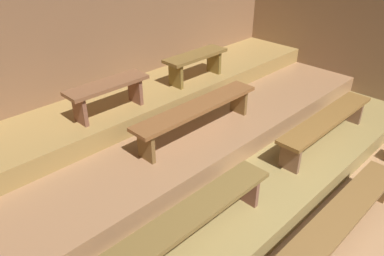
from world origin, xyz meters
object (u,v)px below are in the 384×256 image
object	(u,v)px
bench_upper_left	(108,90)
bench_upper_right	(196,60)
bench_lower_left	(190,218)
bench_middle_center	(198,111)
bench_lower_right	(327,122)
bench_floor_center	(341,217)

from	to	relation	value
bench_upper_left	bench_upper_right	size ratio (longest dim) A/B	1.00
bench_lower_left	bench_upper_left	size ratio (longest dim) A/B	1.84
bench_middle_center	bench_upper_right	size ratio (longest dim) A/B	1.78
bench_lower_right	bench_upper_left	bearing A→B (deg)	136.44
bench_floor_center	bench_middle_center	bearing A→B (deg)	91.40
bench_upper_left	bench_lower_left	bearing A→B (deg)	-104.24
bench_lower_left	bench_upper_left	distance (m)	1.99
bench_lower_right	bench_upper_right	distance (m)	1.99
bench_upper_left	bench_upper_right	xyz separation A→B (m)	(1.50, 0.00, 0.00)
bench_upper_left	bench_middle_center	bearing A→B (deg)	-50.12
bench_middle_center	bench_upper_right	bearing A→B (deg)	45.62
bench_floor_center	bench_upper_right	distance (m)	2.90
bench_lower_left	bench_lower_right	distance (m)	2.45
bench_floor_center	bench_lower_left	bearing A→B (deg)	145.45
bench_lower_left	bench_upper_left	bearing A→B (deg)	75.76
bench_upper_right	bench_lower_right	bearing A→B (deg)	-75.76
bench_floor_center	bench_upper_left	bearing A→B (deg)	105.18
bench_lower_right	bench_middle_center	distance (m)	1.68
bench_lower_right	bench_middle_center	xyz separation A→B (m)	(-1.28, 1.05, 0.24)
bench_middle_center	bench_upper_left	world-z (taller)	bench_upper_left
bench_upper_left	bench_floor_center	bearing A→B (deg)	-74.82
bench_lower_right	bench_lower_left	bearing A→B (deg)	180.00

